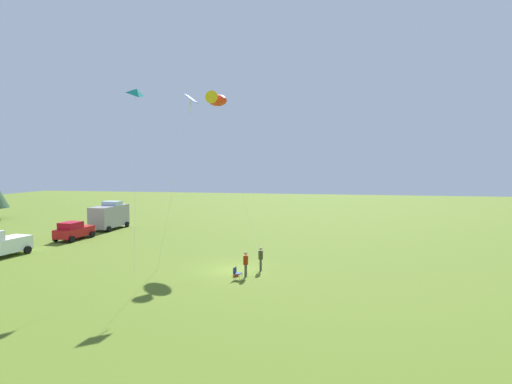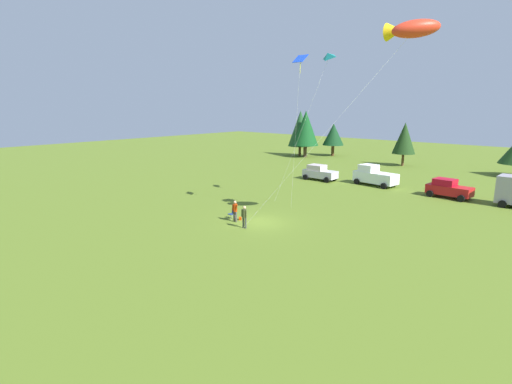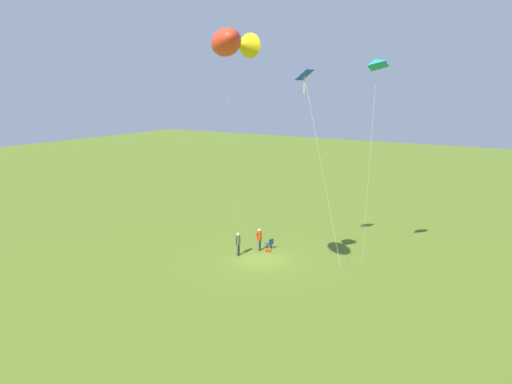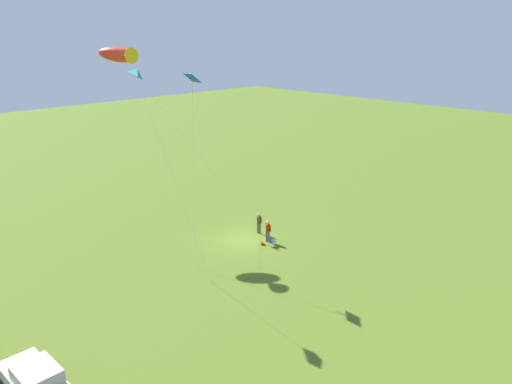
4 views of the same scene
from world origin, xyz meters
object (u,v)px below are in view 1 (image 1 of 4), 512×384
Objects in this scene: backpack_on_grass at (236,275)px; car_red_sedan at (73,231)px; van_motorhome_grey at (109,216)px; person_kite_flyer at (261,257)px; person_spectator at (246,262)px; folding_chair at (237,272)px; kite_diamond_blue at (190,103)px; kite_large_fish at (216,100)px; kite_delta_teal at (137,92)px.

car_red_sedan is (10.16, 19.79, 0.84)m from backpack_on_grass.
person_kite_flyer is at bearing -123.90° from van_motorhome_grey.
person_spectator is 0.32× the size of van_motorhome_grey.
kite_diamond_blue is at bearing 154.35° from folding_chair.
backpack_on_grass is 0.02× the size of kite_large_fish.
folding_chair is (-2.50, 1.21, -0.53)m from person_kite_flyer.
folding_chair is 2.56× the size of backpack_on_grass.
kite_large_fish is at bearing 119.87° from person_kite_flyer.
person_kite_flyer reaches higher than folding_chair.
folding_chair is 0.06× the size of kite_delta_teal.
kite_large_fish is (-6.10, -15.31, 12.36)m from van_motorhome_grey.
folding_chair is at bearing -162.39° from backpack_on_grass.
van_motorhome_grey reaches higher than person_spectator.
person_spectator is 15.50m from kite_delta_teal.
kite_delta_teal is at bearing 73.65° from backpack_on_grass.
kite_large_fish is 8.59m from kite_diamond_blue.
kite_large_fish is at bearing 22.56° from backpack_on_grass.
person_kite_flyer is 2.83m from folding_chair.
van_motorhome_grey reaches higher than person_kite_flyer.
car_red_sedan is 18.47m from kite_delta_teal.
folding_chair is 26.93m from van_motorhome_grey.
backpack_on_grass is at bearing 119.08° from folding_chair.
backpack_on_grass is (0.68, 0.21, -0.38)m from folding_chair.
person_kite_flyer is 2.49m from backpack_on_grass.
folding_chair is at bearing -118.91° from person_kite_flyer.
person_spectator is at bearing -117.69° from kite_diamond_blue.
kite_large_fish is (0.92, -15.19, 13.05)m from car_red_sedan.
kite_diamond_blue is 4.35m from kite_delta_teal.
kite_delta_teal is (3.15, 8.64, 12.84)m from folding_chair.
kite_delta_teal is (-7.69, -11.36, 12.38)m from car_red_sedan.
person_kite_flyer is 15.78m from kite_delta_teal.
kite_large_fish is (10.98, 5.28, 12.98)m from person_spectator.
person_kite_flyer is 17.04m from kite_large_fish.
kite_delta_teal is (2.47, 8.43, 13.22)m from backpack_on_grass.
kite_delta_teal reaches higher than backpack_on_grass.
person_spectator reaches higher than folding_chair.
folding_chair is at bearing -110.01° from kite_delta_teal.
person_spectator is at bearing 70.28° from folding_chair.
backpack_on_grass is 0.02× the size of kite_delta_teal.
kite_delta_teal is (-0.18, 4.24, 0.95)m from kite_diamond_blue.
kite_diamond_blue is (2.56, 4.87, 11.35)m from person_spectator.
kite_large_fish reaches higher than person_spectator.
kite_delta_teal is at bearing 92.46° from kite_diamond_blue.
kite_delta_teal is at bearing 173.06° from person_kite_flyer.
person_spectator is at bearing -116.27° from person_kite_flyer.
person_kite_flyer is 22.79m from car_red_sedan.
kite_diamond_blue is (3.33, 4.40, 11.89)m from folding_chair.
van_motorhome_grey is 0.37× the size of kite_large_fish.
kite_large_fish is at bearing 98.08° from car_red_sedan.
folding_chair is 0.06× the size of kite_large_fish.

